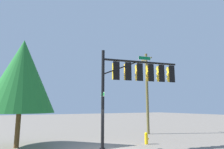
{
  "coord_description": "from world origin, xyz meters",
  "views": [
    {
      "loc": [
        -5.44,
        -10.95,
        2.67
      ],
      "look_at": [
        0.49,
        -0.33,
        4.72
      ],
      "focal_mm": 30.8,
      "sensor_mm": 36.0,
      "label": 1
    }
  ],
  "objects_px": {
    "utility_pole": "(147,91)",
    "fire_hydrant": "(146,138)",
    "signal_pole_assembly": "(137,77)",
    "tree_near": "(22,75)"
  },
  "relations": [
    {
      "from": "signal_pole_assembly",
      "to": "utility_pole",
      "type": "distance_m",
      "value": 7.11
    },
    {
      "from": "utility_pole",
      "to": "fire_hydrant",
      "type": "height_order",
      "value": "utility_pole"
    },
    {
      "from": "utility_pole",
      "to": "fire_hydrant",
      "type": "distance_m",
      "value": 6.63
    },
    {
      "from": "fire_hydrant",
      "to": "signal_pole_assembly",
      "type": "bearing_deg",
      "value": -146.52
    },
    {
      "from": "utility_pole",
      "to": "fire_hydrant",
      "type": "xyz_separation_m",
      "value": [
        -3.56,
        -4.07,
        -3.84
      ]
    },
    {
      "from": "signal_pole_assembly",
      "to": "tree_near",
      "type": "relative_size",
      "value": 0.85
    },
    {
      "from": "utility_pole",
      "to": "fire_hydrant",
      "type": "relative_size",
      "value": 9.9
    },
    {
      "from": "utility_pole",
      "to": "fire_hydrant",
      "type": "bearing_deg",
      "value": -131.2
    },
    {
      "from": "fire_hydrant",
      "to": "tree_near",
      "type": "height_order",
      "value": "tree_near"
    },
    {
      "from": "utility_pole",
      "to": "tree_near",
      "type": "distance_m",
      "value": 11.9
    }
  ]
}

